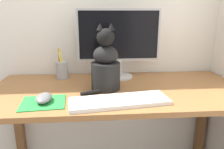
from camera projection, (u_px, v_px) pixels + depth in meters
name	position (u px, v px, depth m)	size (l,w,h in m)	color
desk	(117.00, 108.00, 1.18)	(1.33, 0.60, 0.76)	brown
monitor	(119.00, 40.00, 1.28)	(0.49, 0.17, 0.41)	#B2B2B7
keyboard	(119.00, 101.00, 0.96)	(0.45, 0.19, 0.02)	silver
mousepad_left	(43.00, 103.00, 0.96)	(0.20, 0.18, 0.00)	#238438
computer_mouse_left	(44.00, 98.00, 0.96)	(0.07, 0.11, 0.03)	slate
cat	(106.00, 66.00, 1.10)	(0.20, 0.19, 0.34)	black
pen_cup	(62.00, 70.00, 1.31)	(0.07, 0.07, 0.18)	#99999E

